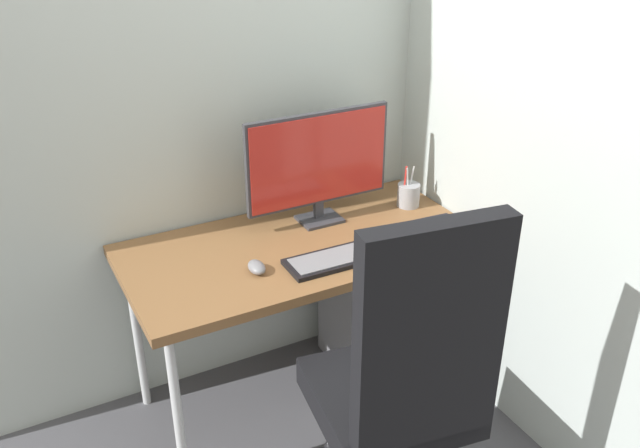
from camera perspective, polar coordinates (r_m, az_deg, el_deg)
The scene contains 11 objects.
ground_plane at distance 3.01m, azimuth -1.39°, elevation -13.96°, with size 8.00×8.00×0.00m, color #4C4C51.
wall_back at distance 2.67m, azimuth -5.34°, elevation 14.43°, with size 2.92×0.04×2.80m, color #B7C1BC.
wall_side_right at distance 2.55m, azimuth 15.21°, elevation 13.06°, with size 0.04×2.24×2.80m, color #B7C1BC.
desk at distance 2.62m, azimuth -1.55°, elevation -2.59°, with size 1.34×0.66×0.74m.
office_chair at distance 2.13m, azimuth 7.04°, elevation -12.65°, with size 0.60×0.60×1.21m.
filing_cabinet at distance 3.00m, azimuth 5.15°, elevation -6.87°, with size 0.37×0.50×0.62m.
monitor at distance 2.66m, azimuth -0.13°, elevation 5.19°, with size 0.60×0.13×0.45m.
keyboard at distance 2.49m, azimuth 2.22°, elevation -2.68°, with size 0.46×0.16×0.02m.
mouse at distance 2.41m, azimuth -5.30°, elevation -3.60°, with size 0.06×0.09×0.04m, color slate.
pen_holder at distance 2.89m, azimuth 7.37°, elevation 2.43°, with size 0.09×0.09×0.18m.
notebook at distance 2.73m, azimuth 10.12°, elevation -0.36°, with size 0.17×0.20×0.01m, color black.
Camera 1 is at (-1.00, -2.04, 1.98)m, focal length 38.48 mm.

